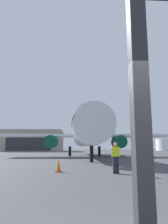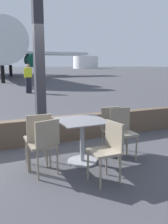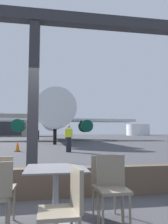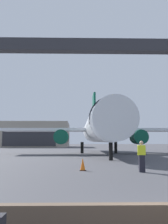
% 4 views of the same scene
% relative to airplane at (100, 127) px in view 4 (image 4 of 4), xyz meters
% --- Properties ---
extents(ground_plane, '(220.00, 220.00, 0.00)m').
position_rel_airplane_xyz_m(ground_plane, '(-0.98, 9.95, -3.56)').
color(ground_plane, '#424247').
extents(airplane, '(26.96, 30.37, 10.54)m').
position_rel_airplane_xyz_m(airplane, '(0.00, 0.00, 0.00)').
color(airplane, silver).
rests_on(airplane, ground).
extents(ground_crew_worker, '(0.52, 0.30, 1.74)m').
position_rel_airplane_xyz_m(ground_crew_worker, '(0.62, -20.36, -2.66)').
color(ground_crew_worker, black).
rests_on(ground_crew_worker, ground).
extents(traffic_cone, '(0.36, 0.36, 0.73)m').
position_rel_airplane_xyz_m(traffic_cone, '(-2.68, -19.46, -3.21)').
color(traffic_cone, orange).
rests_on(traffic_cone, ground).
extents(distant_hangar, '(20.94, 16.13, 7.28)m').
position_rel_airplane_xyz_m(distant_hangar, '(-16.42, 44.69, 0.08)').
color(distant_hangar, '#9E9384').
rests_on(distant_hangar, ground).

